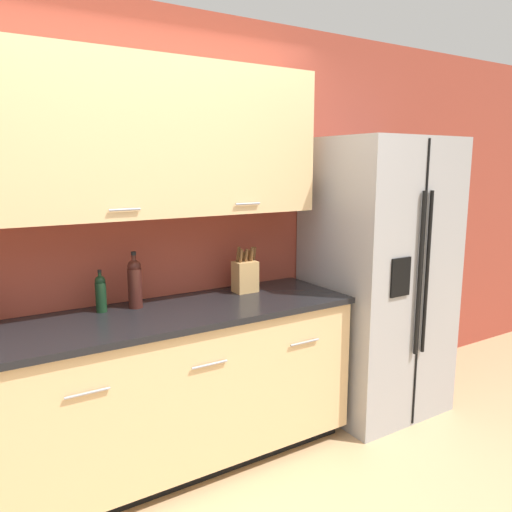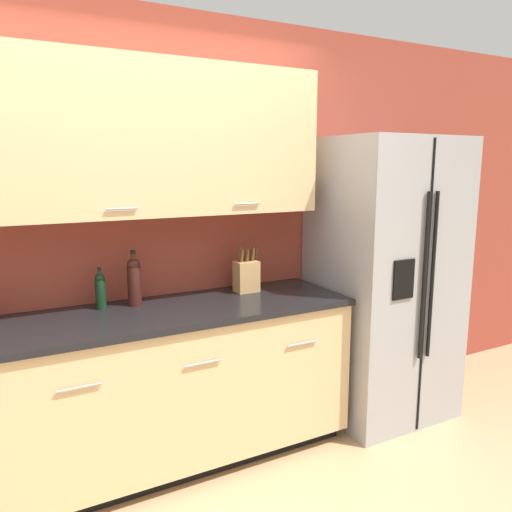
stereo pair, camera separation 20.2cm
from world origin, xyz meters
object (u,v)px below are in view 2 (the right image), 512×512
at_px(refrigerator, 384,279).
at_px(wine_bottle, 134,280).
at_px(oil_bottle, 100,290).
at_px(knife_block, 246,275).

height_order(refrigerator, wine_bottle, refrigerator).
height_order(refrigerator, oil_bottle, refrigerator).
bearing_deg(oil_bottle, wine_bottle, -5.86).
xyz_separation_m(refrigerator, knife_block, (-0.95, 0.20, 0.09)).
height_order(knife_block, wine_bottle, wine_bottle).
relative_size(refrigerator, knife_block, 6.54).
height_order(wine_bottle, oil_bottle, wine_bottle).
bearing_deg(wine_bottle, knife_block, -1.68).
relative_size(wine_bottle, oil_bottle, 1.37).
bearing_deg(refrigerator, knife_block, 168.25).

